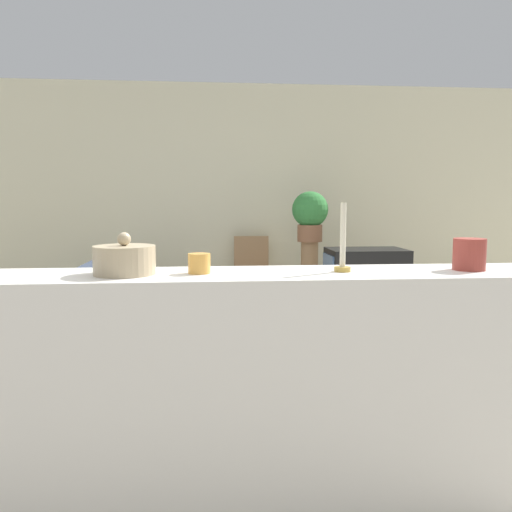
{
  "coord_description": "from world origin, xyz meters",
  "views": [
    {
      "loc": [
        -0.08,
        -2.52,
        1.35
      ],
      "look_at": [
        0.31,
        1.95,
        0.85
      ],
      "focal_mm": 35.0,
      "sensor_mm": 36.0,
      "label": 1
    }
  ],
  "objects_px": {
    "potted_plant": "(310,214)",
    "television": "(365,273)",
    "wooden_chair": "(252,274)",
    "decorative_bowl": "(125,260)",
    "couch": "(130,331)"
  },
  "relations": [
    {
      "from": "potted_plant",
      "to": "television",
      "type": "bearing_deg",
      "value": -64.06
    },
    {
      "from": "couch",
      "to": "television",
      "type": "height_order",
      "value": "television"
    },
    {
      "from": "couch",
      "to": "television",
      "type": "relative_size",
      "value": 2.68
    },
    {
      "from": "potted_plant",
      "to": "decorative_bowl",
      "type": "xyz_separation_m",
      "value": [
        -1.39,
        -3.21,
        -0.1
      ]
    },
    {
      "from": "wooden_chair",
      "to": "decorative_bowl",
      "type": "distance_m",
      "value": 3.66
    },
    {
      "from": "television",
      "to": "decorative_bowl",
      "type": "relative_size",
      "value": 2.89
    },
    {
      "from": "wooden_chair",
      "to": "potted_plant",
      "type": "xyz_separation_m",
      "value": [
        0.59,
        -0.31,
        0.69
      ]
    },
    {
      "from": "television",
      "to": "potted_plant",
      "type": "xyz_separation_m",
      "value": [
        -0.38,
        0.77,
        0.53
      ]
    },
    {
      "from": "couch",
      "to": "potted_plant",
      "type": "bearing_deg",
      "value": 34.56
    },
    {
      "from": "wooden_chair",
      "to": "potted_plant",
      "type": "bearing_deg",
      "value": -27.91
    },
    {
      "from": "decorative_bowl",
      "to": "wooden_chair",
      "type": "bearing_deg",
      "value": 77.29
    },
    {
      "from": "wooden_chair",
      "to": "decorative_bowl",
      "type": "relative_size",
      "value": 3.8
    },
    {
      "from": "television",
      "to": "decorative_bowl",
      "type": "xyz_separation_m",
      "value": [
        -1.77,
        -2.44,
        0.43
      ]
    },
    {
      "from": "television",
      "to": "decorative_bowl",
      "type": "distance_m",
      "value": 3.04
    },
    {
      "from": "couch",
      "to": "decorative_bowl",
      "type": "distance_m",
      "value": 2.21
    }
  ]
}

